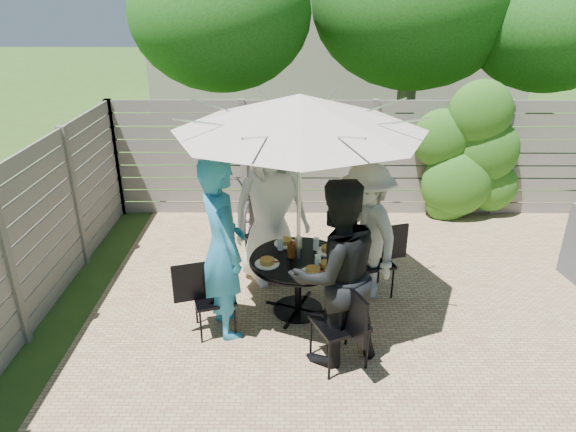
{
  "coord_description": "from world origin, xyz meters",
  "views": [
    {
      "loc": [
        -1.27,
        -4.66,
        3.32
      ],
      "look_at": [
        -1.29,
        0.42,
        1.09
      ],
      "focal_mm": 32.0,
      "sensor_mm": 36.0,
      "label": 1
    }
  ],
  "objects_px": {
    "person_left": "(223,248)",
    "plate_extra": "(326,265)",
    "person_right": "(366,233)",
    "plate_left": "(267,262)",
    "glass_back": "(280,244)",
    "plate_back": "(286,242)",
    "patio_table": "(298,275)",
    "glass_right": "(316,244)",
    "chair_front": "(339,339)",
    "glass_front": "(318,261)",
    "umbrella": "(300,113)",
    "chair_left": "(214,311)",
    "chair_right": "(373,274)",
    "syrup_jug": "(291,250)",
    "person_back": "(270,207)",
    "bicycle": "(256,196)",
    "coffee_cup": "(299,243)",
    "chair_back": "(267,252)",
    "person_front": "(335,274)",
    "plate_front": "(313,271)",
    "plate_right": "(328,250)"
  },
  "relations": [
    {
      "from": "person_back",
      "to": "patio_table",
      "type": "bearing_deg",
      "value": -90.0
    },
    {
      "from": "person_left",
      "to": "chair_front",
      "type": "height_order",
      "value": "person_left"
    },
    {
      "from": "umbrella",
      "to": "chair_right",
      "type": "bearing_deg",
      "value": 23.14
    },
    {
      "from": "person_right",
      "to": "glass_front",
      "type": "relative_size",
      "value": 11.81
    },
    {
      "from": "glass_front",
      "to": "coffee_cup",
      "type": "xyz_separation_m",
      "value": [
        -0.19,
        0.44,
        -0.01
      ]
    },
    {
      "from": "plate_right",
      "to": "person_left",
      "type": "bearing_deg",
      "value": -156.76
    },
    {
      "from": "person_back",
      "to": "chair_front",
      "type": "relative_size",
      "value": 2.02
    },
    {
      "from": "plate_extra",
      "to": "chair_back",
      "type": "bearing_deg",
      "value": 121.42
    },
    {
      "from": "person_left",
      "to": "chair_front",
      "type": "bearing_deg",
      "value": -139.33
    },
    {
      "from": "umbrella",
      "to": "plate_back",
      "type": "bearing_deg",
      "value": 113.24
    },
    {
      "from": "glass_back",
      "to": "plate_back",
      "type": "bearing_deg",
      "value": 66.98
    },
    {
      "from": "chair_back",
      "to": "chair_left",
      "type": "height_order",
      "value": "chair_back"
    },
    {
      "from": "chair_right",
      "to": "syrup_jug",
      "type": "bearing_deg",
      "value": 3.93
    },
    {
      "from": "person_front",
      "to": "glass_right",
      "type": "xyz_separation_m",
      "value": [
        -0.13,
        0.96,
        -0.18
      ]
    },
    {
      "from": "umbrella",
      "to": "chair_front",
      "type": "relative_size",
      "value": 3.47
    },
    {
      "from": "chair_front",
      "to": "plate_extra",
      "type": "height_order",
      "value": "chair_front"
    },
    {
      "from": "person_left",
      "to": "plate_extra",
      "type": "xyz_separation_m",
      "value": [
        1.05,
        0.12,
        -0.26
      ]
    },
    {
      "from": "patio_table",
      "to": "bicycle",
      "type": "xyz_separation_m",
      "value": [
        -0.61,
        2.38,
        -0.02
      ]
    },
    {
      "from": "patio_table",
      "to": "chair_front",
      "type": "distance_m",
      "value": 0.98
    },
    {
      "from": "person_right",
      "to": "plate_left",
      "type": "distance_m",
      "value": 1.2
    },
    {
      "from": "person_left",
      "to": "chair_front",
      "type": "xyz_separation_m",
      "value": [
        1.14,
        -0.56,
        -0.68
      ]
    },
    {
      "from": "plate_back",
      "to": "plate_front",
      "type": "distance_m",
      "value": 0.72
    },
    {
      "from": "glass_right",
      "to": "syrup_jug",
      "type": "relative_size",
      "value": 0.88
    },
    {
      "from": "chair_back",
      "to": "bicycle",
      "type": "xyz_separation_m",
      "value": [
        -0.23,
        1.49,
        0.16
      ]
    },
    {
      "from": "chair_left",
      "to": "bicycle",
      "type": "height_order",
      "value": "bicycle"
    },
    {
      "from": "umbrella",
      "to": "chair_left",
      "type": "distance_m",
      "value": 2.22
    },
    {
      "from": "plate_left",
      "to": "bicycle",
      "type": "relative_size",
      "value": 0.15
    },
    {
      "from": "chair_front",
      "to": "coffee_cup",
      "type": "height_order",
      "value": "chair_front"
    },
    {
      "from": "chair_front",
      "to": "plate_left",
      "type": "relative_size",
      "value": 3.65
    },
    {
      "from": "person_back",
      "to": "chair_front",
      "type": "xyz_separation_m",
      "value": [
        0.71,
        -1.65,
        -0.67
      ]
    },
    {
      "from": "glass_right",
      "to": "person_back",
      "type": "bearing_deg",
      "value": 132.94
    },
    {
      "from": "person_left",
      "to": "patio_table",
      "type": "bearing_deg",
      "value": -90.0
    },
    {
      "from": "syrup_jug",
      "to": "bicycle",
      "type": "height_order",
      "value": "bicycle"
    },
    {
      "from": "person_right",
      "to": "syrup_jug",
      "type": "xyz_separation_m",
      "value": [
        -0.84,
        -0.31,
        -0.06
      ]
    },
    {
      "from": "patio_table",
      "to": "glass_right",
      "type": "height_order",
      "value": "glass_right"
    },
    {
      "from": "plate_back",
      "to": "coffee_cup",
      "type": "distance_m",
      "value": 0.18
    },
    {
      "from": "umbrella",
      "to": "plate_extra",
      "type": "distance_m",
      "value": 1.59
    },
    {
      "from": "plate_right",
      "to": "glass_front",
      "type": "distance_m",
      "value": 0.37
    },
    {
      "from": "plate_back",
      "to": "glass_right",
      "type": "height_order",
      "value": "glass_right"
    },
    {
      "from": "chair_front",
      "to": "person_front",
      "type": "height_order",
      "value": "person_front"
    },
    {
      "from": "glass_right",
      "to": "coffee_cup",
      "type": "xyz_separation_m",
      "value": [
        -0.19,
        0.04,
        -0.01
      ]
    },
    {
      "from": "person_left",
      "to": "glass_back",
      "type": "xyz_separation_m",
      "value": [
        0.56,
        0.52,
        -0.21
      ]
    },
    {
      "from": "chair_back",
      "to": "person_front",
      "type": "distance_m",
      "value": 1.91
    },
    {
      "from": "syrup_jug",
      "to": "patio_table",
      "type": "bearing_deg",
      "value": -16.57
    },
    {
      "from": "chair_front",
      "to": "person_right",
      "type": "bearing_deg",
      "value": -40.79
    },
    {
      "from": "syrup_jug",
      "to": "person_back",
      "type": "bearing_deg",
      "value": 108.84
    },
    {
      "from": "glass_back",
      "to": "glass_front",
      "type": "bearing_deg",
      "value": -44.76
    },
    {
      "from": "chair_front",
      "to": "glass_front",
      "type": "relative_size",
      "value": 6.78
    },
    {
      "from": "chair_front",
      "to": "plate_front",
      "type": "distance_m",
      "value": 0.74
    },
    {
      "from": "glass_back",
      "to": "glass_right",
      "type": "height_order",
      "value": "same"
    }
  ]
}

